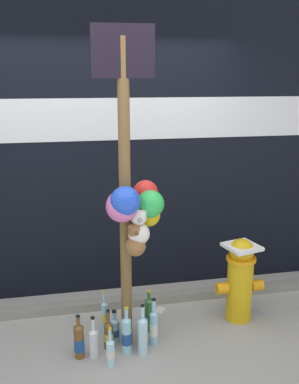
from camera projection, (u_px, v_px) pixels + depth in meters
name	position (u px, v px, depth m)	size (l,w,h in m)	color
ground_plane	(125.00, 373.00, 3.20)	(14.00, 14.00, 0.00)	#9E9B93
building_wall	(101.00, 129.00, 4.14)	(10.00, 0.21, 3.29)	black
curb_strip	(111.00, 303.00, 4.12)	(8.00, 0.12, 0.08)	gray
memorial_post	(132.00, 189.00, 3.20)	(0.52, 0.47, 2.49)	brown
fire_hydrant	(240.00, 278.00, 3.83)	(0.43, 0.33, 0.77)	gold
bottle_0	(94.00, 342.00, 3.35)	(0.08, 0.08, 0.35)	silver
bottle_1	(127.00, 320.00, 3.64)	(0.06, 0.06, 0.35)	brown
bottle_2	(114.00, 329.00, 3.56)	(0.08, 0.08, 0.28)	#93CCE0
bottle_3	(149.00, 313.00, 3.70)	(0.08, 0.08, 0.38)	#337038
bottle_4	(110.00, 352.00, 3.26)	(0.07, 0.07, 0.32)	#B2DBEA
bottle_5	(127.00, 335.00, 3.40)	(0.08, 0.08, 0.40)	#93CCE0
bottle_6	(143.00, 330.00, 3.50)	(0.07, 0.07, 0.35)	#93CCE0
bottle_7	(143.00, 335.00, 3.38)	(0.08, 0.08, 0.43)	#B2DBEA
bottle_8	(154.00, 327.00, 3.51)	(0.07, 0.07, 0.41)	#93CCE0
bottle_9	(109.00, 335.00, 3.46)	(0.07, 0.07, 0.34)	brown
bottle_10	(105.00, 316.00, 3.68)	(0.06, 0.06, 0.39)	#93CCE0
bottle_11	(79.00, 341.00, 3.35)	(0.08, 0.08, 0.37)	brown
litter_0	(160.00, 310.00, 4.06)	(0.08, 0.11, 0.01)	silver
litter_2	(149.00, 307.00, 4.11)	(0.10, 0.10, 0.01)	#8C99B2
litter_3	(256.00, 310.00, 4.06)	(0.15, 0.04, 0.01)	#8C99B2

